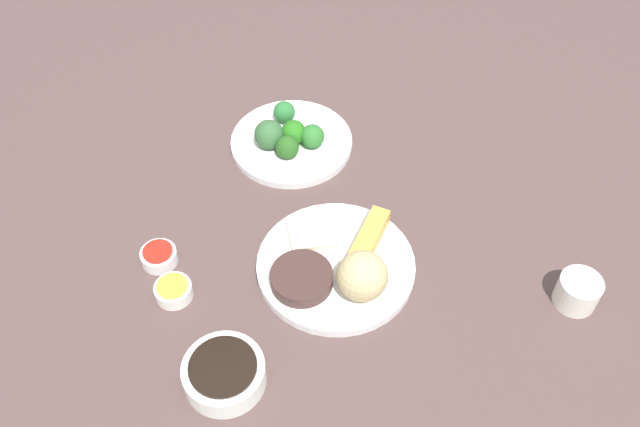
{
  "coord_description": "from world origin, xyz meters",
  "views": [
    {
      "loc": [
        0.19,
        0.6,
        0.91
      ],
      "look_at": [
        -0.01,
        -0.1,
        0.06
      ],
      "focal_mm": 38.71,
      "sensor_mm": 36.0,
      "label": 1
    }
  ],
  "objects_px": {
    "teacup": "(578,292)",
    "broccoli_plate": "(292,142)",
    "main_plate": "(336,266)",
    "soy_sauce_bowl": "(224,374)",
    "sauce_ramekin_hot_mustard": "(174,291)",
    "sauce_ramekin_sweet_and_sour": "(159,257)"
  },
  "relations": [
    {
      "from": "teacup",
      "to": "broccoli_plate",
      "type": "bearing_deg",
      "value": -54.15
    },
    {
      "from": "main_plate",
      "to": "soy_sauce_bowl",
      "type": "distance_m",
      "value": 0.25
    },
    {
      "from": "sauce_ramekin_hot_mustard",
      "to": "teacup",
      "type": "bearing_deg",
      "value": 162.87
    },
    {
      "from": "broccoli_plate",
      "to": "teacup",
      "type": "xyz_separation_m",
      "value": [
        -0.33,
        0.45,
        0.02
      ]
    },
    {
      "from": "broccoli_plate",
      "to": "soy_sauce_bowl",
      "type": "height_order",
      "value": "soy_sauce_bowl"
    },
    {
      "from": "main_plate",
      "to": "sauce_ramekin_hot_mustard",
      "type": "distance_m",
      "value": 0.25
    },
    {
      "from": "main_plate",
      "to": "sauce_ramekin_hot_mustard",
      "type": "relative_size",
      "value": 4.34
    },
    {
      "from": "soy_sauce_bowl",
      "to": "broccoli_plate",
      "type": "bearing_deg",
      "value": -115.71
    },
    {
      "from": "soy_sauce_bowl",
      "to": "sauce_ramekin_sweet_and_sour",
      "type": "xyz_separation_m",
      "value": [
        0.06,
        -0.24,
        -0.01
      ]
    },
    {
      "from": "sauce_ramekin_hot_mustard",
      "to": "sauce_ramekin_sweet_and_sour",
      "type": "relative_size",
      "value": 1.0
    },
    {
      "from": "broccoli_plate",
      "to": "sauce_ramekin_sweet_and_sour",
      "type": "xyz_separation_m",
      "value": [
        0.27,
        0.2,
        0.0
      ]
    },
    {
      "from": "broccoli_plate",
      "to": "teacup",
      "type": "relative_size",
      "value": 3.46
    },
    {
      "from": "broccoli_plate",
      "to": "sauce_ramekin_sweet_and_sour",
      "type": "distance_m",
      "value": 0.34
    },
    {
      "from": "broccoli_plate",
      "to": "main_plate",
      "type": "bearing_deg",
      "value": 89.12
    },
    {
      "from": "main_plate",
      "to": "teacup",
      "type": "height_order",
      "value": "teacup"
    },
    {
      "from": "sauce_ramekin_sweet_and_sour",
      "to": "teacup",
      "type": "height_order",
      "value": "teacup"
    },
    {
      "from": "sauce_ramekin_sweet_and_sour",
      "to": "soy_sauce_bowl",
      "type": "bearing_deg",
      "value": 104.39
    },
    {
      "from": "soy_sauce_bowl",
      "to": "sauce_ramekin_sweet_and_sour",
      "type": "distance_m",
      "value": 0.24
    },
    {
      "from": "broccoli_plate",
      "to": "sauce_ramekin_sweet_and_sour",
      "type": "height_order",
      "value": "sauce_ramekin_sweet_and_sour"
    },
    {
      "from": "broccoli_plate",
      "to": "teacup",
      "type": "height_order",
      "value": "teacup"
    },
    {
      "from": "soy_sauce_bowl",
      "to": "teacup",
      "type": "distance_m",
      "value": 0.54
    },
    {
      "from": "main_plate",
      "to": "sauce_ramekin_sweet_and_sour",
      "type": "xyz_separation_m",
      "value": [
        0.27,
        -0.09,
        0.0
      ]
    }
  ]
}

